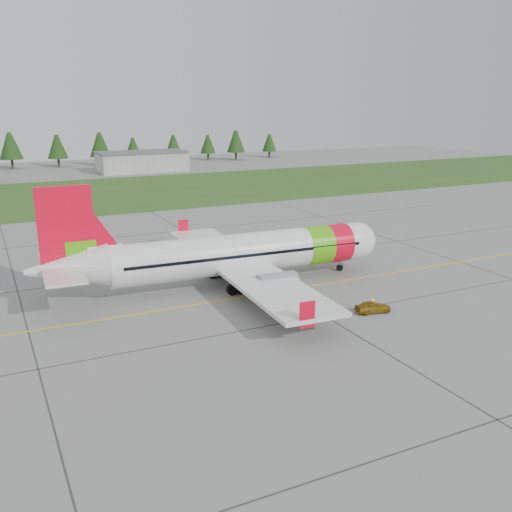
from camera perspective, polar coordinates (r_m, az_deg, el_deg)
ground at (r=49.14m, az=-3.18°, el=-7.81°), size 320.00×320.00×0.00m
aircraft at (r=61.00m, az=-2.05°, el=0.17°), size 38.60×35.54×11.69m
follow_me_car at (r=54.39m, az=11.67°, el=-3.92°), size 1.38×1.54×3.33m
grass_strip at (r=126.42m, az=-17.96°, el=5.76°), size 320.00×50.00×0.03m
taxi_guideline at (r=56.09m, az=-6.39°, el=-4.89°), size 120.00×0.25×0.02m
hangar_east at (r=166.10m, az=-11.32°, el=9.20°), size 24.00×12.00×5.20m
treeline at (r=181.13m, az=-20.81°, el=9.76°), size 160.00×8.00×10.00m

